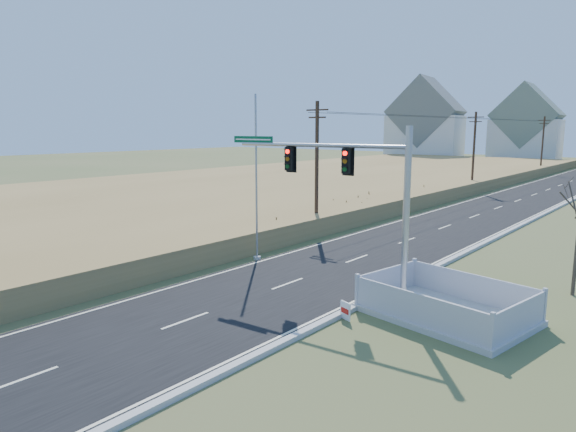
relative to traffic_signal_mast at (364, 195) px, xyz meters
The scene contains 12 objects.
ground 7.35m from the traffic_signal_mast, 128.12° to the right, with size 260.00×260.00×0.00m, color #4C5A2B.
road 45.76m from the traffic_signal_mast, 94.54° to the left, with size 8.00×180.00×0.06m, color black.
reed_marsh 45.06m from the traffic_signal_mast, 127.94° to the left, with size 38.00×110.00×1.30m, color #A4844A.
utility_pole_near 14.51m from the traffic_signal_mast, 134.15° to the left, with size 1.80×0.26×9.00m.
utility_pole_mid 41.65m from the traffic_signal_mast, 104.04° to the left, with size 1.80×0.26×9.00m.
utility_pole_far 71.13m from the traffic_signal_mast, 98.17° to the left, with size 1.80×0.26×9.00m.
condo_nw 104.13m from the traffic_signal_mast, 113.56° to the left, with size 17.69×13.38×19.05m.
condo_nnw 105.67m from the traffic_signal_mast, 101.80° to the left, with size 14.93×11.17×17.03m.
traffic_signal_mast is the anchor object (origin of this frame).
fence_enclosure 5.59m from the traffic_signal_mast, ahead, with size 6.58×5.03×1.36m.
open_sign 4.93m from the traffic_signal_mast, 70.96° to the right, with size 0.55×0.23×0.69m.
flagpole 8.19m from the traffic_signal_mast, 166.20° to the left, with size 0.40×0.40×8.96m.
Camera 1 is at (14.62, -13.62, 7.18)m, focal length 32.00 mm.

